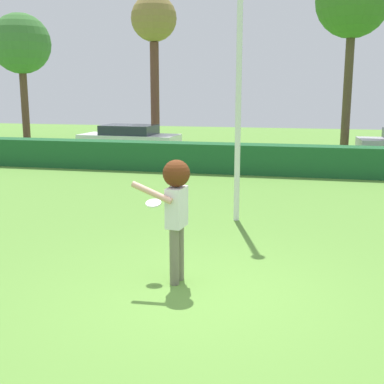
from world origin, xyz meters
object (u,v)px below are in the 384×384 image
(lamppost, at_px, (239,79))
(oak_tree, at_px, (353,2))
(person, at_px, (176,202))
(birch_tree, at_px, (21,45))
(frisbee, at_px, (153,203))
(parked_car_white, at_px, (129,138))
(bare_elm_tree, at_px, (154,25))

(lamppost, xyz_separation_m, oak_tree, (2.95, 11.24, 3.10))
(person, height_order, birch_tree, birch_tree)
(birch_tree, bearing_deg, lamppost, -47.50)
(frisbee, relative_size, birch_tree, 0.04)
(parked_car_white, xyz_separation_m, oak_tree, (8.94, 1.27, 5.39))
(birch_tree, bearing_deg, parked_car_white, -33.65)
(lamppost, distance_m, parked_car_white, 11.85)
(parked_car_white, relative_size, birch_tree, 0.63)
(bare_elm_tree, height_order, birch_tree, bare_elm_tree)
(lamppost, xyz_separation_m, bare_elm_tree, (-5.52, 12.29, 2.60))
(frisbee, distance_m, lamppost, 4.00)
(lamppost, height_order, oak_tree, oak_tree)
(frisbee, xyz_separation_m, oak_tree, (3.74, 14.69, 4.97))
(person, bearing_deg, lamppost, 84.23)
(person, distance_m, parked_car_white, 14.79)
(bare_elm_tree, xyz_separation_m, birch_tree, (-8.52, 3.03, -0.47))
(person, bearing_deg, oak_tree, 77.47)
(lamppost, distance_m, birch_tree, 20.89)
(lamppost, distance_m, oak_tree, 12.02)
(frisbee, bearing_deg, birch_tree, 125.20)
(parked_car_white, height_order, bare_elm_tree, bare_elm_tree)
(lamppost, bearing_deg, person, -95.77)
(parked_car_white, distance_m, birch_tree, 10.63)
(oak_tree, height_order, bare_elm_tree, oak_tree)
(parked_car_white, bearing_deg, frisbee, -68.83)
(frisbee, xyz_separation_m, parked_car_white, (-5.20, 13.41, -0.42))
(oak_tree, relative_size, birch_tree, 1.12)
(person, distance_m, lamppost, 4.13)
(person, xyz_separation_m, parked_car_white, (-5.61, 13.68, -0.51))
(person, bearing_deg, parked_car_white, 112.31)
(frisbee, height_order, oak_tree, oak_tree)
(frisbee, bearing_deg, person, -32.11)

